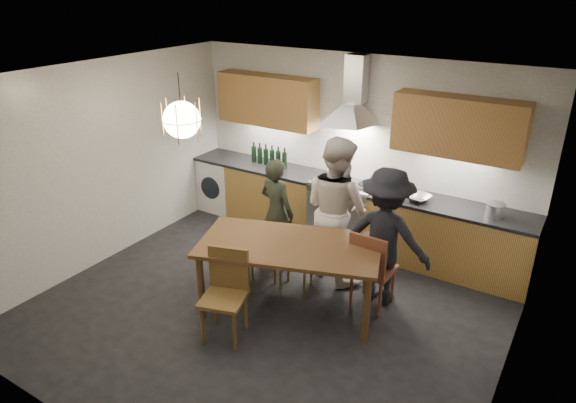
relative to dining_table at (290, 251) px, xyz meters
The scene contains 17 objects.
ground 0.78m from the dining_table, 143.73° to the right, with size 5.00×5.00×0.00m, color black.
room_shell 1.00m from the dining_table, 143.73° to the right, with size 5.02×4.52×2.61m.
counter_run 1.83m from the dining_table, 95.67° to the left, with size 5.00×0.62×0.90m.
range_stove 1.83m from the dining_table, 96.44° to the left, with size 0.90×0.60×0.92m.
wall_fixtures 2.24m from the dining_table, 96.03° to the left, with size 4.30×0.54×1.10m.
pendant_lamp 1.84m from the dining_table, 168.32° to the right, with size 0.43×0.43×0.70m.
dining_table is the anchor object (origin of this frame).
chair_back_left 0.73m from the dining_table, 147.60° to the left, with size 0.45×0.45×0.83m.
chair_back_mid 0.41m from the dining_table, 111.20° to the left, with size 0.45×0.45×0.82m.
chair_back_right 0.92m from the dining_table, 31.50° to the left, with size 0.45×0.45×0.97m.
chair_front 0.81m from the dining_table, 115.28° to the right, with size 0.54×0.54×0.96m.
person_left 1.09m from the dining_table, 130.41° to the left, with size 0.52×0.34×1.43m, color black.
person_mid 0.96m from the dining_table, 84.43° to the left, with size 0.88×0.69×1.82m, color beige.
person_right 1.09m from the dining_table, 41.62° to the left, with size 1.06×0.61×1.63m, color black.
mixing_bowl 1.93m from the dining_table, 63.98° to the left, with size 0.32×0.32×0.08m, color #A8A8AC.
stock_pot 2.50m from the dining_table, 45.04° to the left, with size 0.21×0.21×0.15m, color silver.
wine_bottles 2.41m from the dining_table, 129.18° to the left, with size 0.63×0.07×0.31m.
Camera 1 is at (2.79, -4.05, 3.50)m, focal length 32.00 mm.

